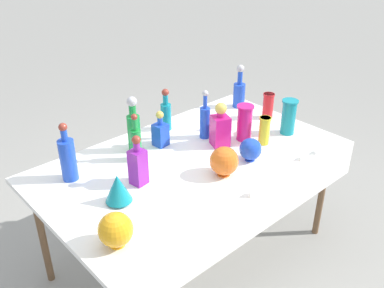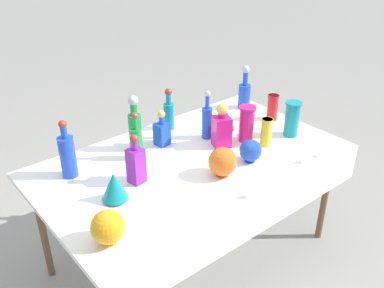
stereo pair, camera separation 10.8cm
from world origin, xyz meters
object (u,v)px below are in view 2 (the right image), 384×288
object	(u,v)px
tall_bottle_3	(68,155)
slender_vase_0	(292,118)
tall_bottle_1	(136,141)
round_bowl_2	(108,227)
tall_bottle_0	(207,120)
slender_vase_1	(247,123)
round_bowl_0	(251,151)
square_decanter_1	(222,128)
square_decanter_2	(136,163)
tall_bottle_2	(135,127)
square_decanter_0	(162,131)
tall_bottle_5	(169,113)
slender_vase_3	(273,107)
fluted_vase_1	(226,120)
slender_vase_2	(266,131)
round_bowl_1	(223,162)
fluted_vase_0	(114,186)
tall_bottle_4	(245,92)

from	to	relation	value
tall_bottle_3	slender_vase_0	size ratio (longest dim) A/B	1.45
tall_bottle_1	round_bowl_2	distance (m)	0.74
tall_bottle_0	slender_vase_1	xyz separation A→B (m)	(0.17, -0.19, 0.00)
round_bowl_0	square_decanter_1	bearing A→B (deg)	89.80
square_decanter_2	slender_vase_1	world-z (taller)	square_decanter_2
tall_bottle_2	square_decanter_0	xyz separation A→B (m)	(0.16, -0.05, -0.06)
tall_bottle_5	slender_vase_0	xyz separation A→B (m)	(0.56, -0.59, 0.01)
tall_bottle_5	slender_vase_3	bearing A→B (deg)	-27.76
slender_vase_1	round_bowl_0	size ratio (longest dim) A/B	1.69
tall_bottle_5	square_decanter_2	distance (m)	0.67
round_bowl_2	round_bowl_0	bearing A→B (deg)	5.29
tall_bottle_0	round_bowl_2	xyz separation A→B (m)	(-1.00, -0.49, -0.04)
square_decanter_0	fluted_vase_1	size ratio (longest dim) A/B	1.55
tall_bottle_0	slender_vase_3	world-z (taller)	tall_bottle_0
tall_bottle_1	slender_vase_2	size ratio (longest dim) A/B	1.64
tall_bottle_3	round_bowl_1	xyz separation A→B (m)	(0.66, -0.54, -0.05)
square_decanter_0	slender_vase_0	world-z (taller)	slender_vase_0
tall_bottle_5	slender_vase_2	bearing A→B (deg)	-60.16
tall_bottle_3	square_decanter_0	distance (m)	0.62
slender_vase_3	tall_bottle_2	bearing A→B (deg)	165.96
slender_vase_0	fluted_vase_1	bearing A→B (deg)	131.14
tall_bottle_0	tall_bottle_1	distance (m)	0.50
tall_bottle_5	round_bowl_2	xyz separation A→B (m)	(-0.89, -0.75, -0.03)
tall_bottle_5	tall_bottle_1	bearing A→B (deg)	-152.72
slender_vase_1	slender_vase_2	size ratio (longest dim) A/B	1.30
tall_bottle_3	tall_bottle_5	world-z (taller)	tall_bottle_3
square_decanter_2	slender_vase_2	world-z (taller)	square_decanter_2
square_decanter_0	square_decanter_1	xyz separation A→B (m)	(0.28, -0.25, 0.03)
square_decanter_0	round_bowl_0	distance (m)	0.57
slender_vase_2	fluted_vase_0	bearing A→B (deg)	174.93
tall_bottle_2	square_decanter_1	xyz separation A→B (m)	(0.44, -0.30, -0.03)
tall_bottle_5	round_bowl_0	bearing A→B (deg)	-80.62
tall_bottle_5	slender_vase_0	bearing A→B (deg)	-46.37
tall_bottle_2	tall_bottle_0	bearing A→B (deg)	-20.41
slender_vase_2	fluted_vase_1	xyz separation A→B (m)	(-0.05, 0.31, -0.02)
slender_vase_2	fluted_vase_1	world-z (taller)	slender_vase_2
round_bowl_1	square_decanter_2	bearing A→B (deg)	147.76
slender_vase_3	fluted_vase_0	xyz separation A→B (m)	(-1.36, -0.14, -0.01)
fluted_vase_0	square_decanter_1	bearing A→B (deg)	5.71
fluted_vase_1	round_bowl_1	distance (m)	0.56
square_decanter_0	slender_vase_3	bearing A→B (deg)	-13.06
tall_bottle_5	slender_vase_3	xyz separation A→B (m)	(0.65, -0.34, -0.02)
tall_bottle_5	tall_bottle_0	bearing A→B (deg)	-67.03
tall_bottle_3	fluted_vase_0	size ratio (longest dim) A/B	2.13
tall_bottle_3	tall_bottle_4	bearing A→B (deg)	1.98
fluted_vase_0	tall_bottle_1	bearing A→B (deg)	41.91
tall_bottle_2	fluted_vase_1	xyz separation A→B (m)	(0.61, -0.17, -0.07)
tall_bottle_2	round_bowl_1	distance (m)	0.60
tall_bottle_4	slender_vase_3	bearing A→B (deg)	-88.34
tall_bottle_1	tall_bottle_5	world-z (taller)	tall_bottle_1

